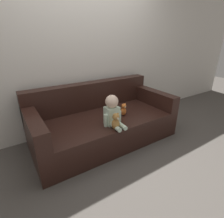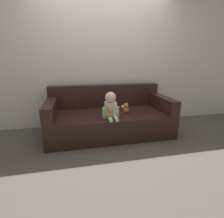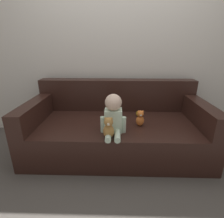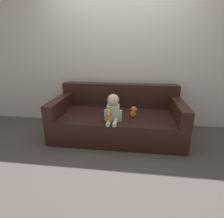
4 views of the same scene
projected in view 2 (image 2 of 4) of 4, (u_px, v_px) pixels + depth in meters
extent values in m
plane|color=#4C4742|center=(109.00, 133.00, 3.11)|extent=(12.00, 12.00, 0.00)
cube|color=silver|center=(103.00, 57.00, 3.30)|extent=(8.00, 0.05, 2.60)
cube|color=black|center=(109.00, 123.00, 3.06)|extent=(2.07, 0.99, 0.39)
cube|color=black|center=(105.00, 96.00, 3.33)|extent=(2.07, 0.18, 0.42)
cube|color=black|center=(51.00, 109.00, 2.77)|extent=(0.16, 0.99, 0.24)
cube|color=black|center=(161.00, 102.00, 3.17)|extent=(0.16, 0.99, 0.24)
cube|color=silver|center=(111.00, 110.00, 2.72)|extent=(0.18, 0.14, 0.24)
sphere|color=beige|center=(110.00, 97.00, 2.66)|extent=(0.17, 0.17, 0.17)
cylinder|color=silver|center=(110.00, 119.00, 2.58)|extent=(0.06, 0.18, 0.06)
cylinder|color=silver|center=(116.00, 118.00, 2.60)|extent=(0.06, 0.18, 0.06)
cylinder|color=silver|center=(104.00, 113.00, 2.69)|extent=(0.05, 0.05, 0.17)
cylinder|color=silver|center=(117.00, 112.00, 2.73)|extent=(0.05, 0.05, 0.17)
ellipsoid|color=#AD7A3D|center=(110.00, 116.00, 2.58)|extent=(0.11, 0.09, 0.14)
sphere|color=#AD7A3D|center=(110.00, 109.00, 2.55)|extent=(0.09, 0.09, 0.09)
sphere|color=#AD7A3D|center=(108.00, 107.00, 2.53)|extent=(0.02, 0.02, 0.02)
sphere|color=#AD7A3D|center=(112.00, 107.00, 2.54)|extent=(0.02, 0.02, 0.02)
sphere|color=beige|center=(110.00, 110.00, 2.52)|extent=(0.03, 0.03, 0.03)
ellipsoid|color=orange|center=(126.00, 110.00, 2.93)|extent=(0.09, 0.07, 0.12)
sphere|color=orange|center=(126.00, 105.00, 2.90)|extent=(0.07, 0.07, 0.07)
sphere|color=orange|center=(125.00, 104.00, 2.89)|extent=(0.02, 0.02, 0.02)
sphere|color=orange|center=(128.00, 103.00, 2.89)|extent=(0.02, 0.02, 0.02)
sphere|color=beige|center=(127.00, 106.00, 2.87)|extent=(0.03, 0.03, 0.03)
sphere|color=gold|center=(123.00, 107.00, 3.19)|extent=(0.08, 0.08, 0.08)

